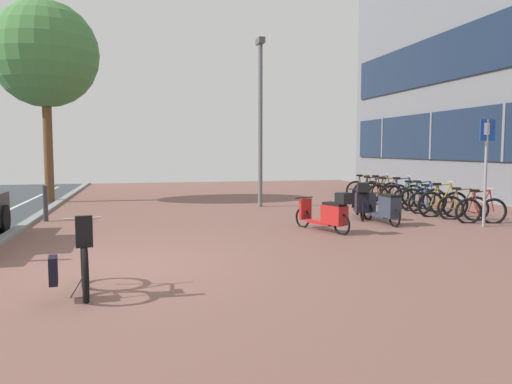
{
  "coord_description": "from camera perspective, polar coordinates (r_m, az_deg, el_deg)",
  "views": [
    {
      "loc": [
        0.34,
        -8.09,
        1.85
      ],
      "look_at": [
        2.58,
        1.54,
        1.0
      ],
      "focal_mm": 35.02,
      "sensor_mm": 36.0,
      "label": 1
    }
  ],
  "objects": [
    {
      "name": "bicycle_rack_05",
      "position": [
        16.23,
        17.58,
        -0.67
      ],
      "size": [
        1.26,
        0.53,
        0.96
      ],
      "color": "black",
      "rests_on": "ground"
    },
    {
      "name": "bicycle_rack_08",
      "position": [
        17.78,
        14.06,
        -0.04
      ],
      "size": [
        1.42,
        0.5,
        1.03
      ],
      "color": "black",
      "rests_on": "ground"
    },
    {
      "name": "scooter_near",
      "position": [
        11.25,
        8.33,
        -2.43
      ],
      "size": [
        0.92,
        1.68,
        0.94
      ],
      "color": "black",
      "rests_on": "ground"
    },
    {
      "name": "bicycle_rack_10",
      "position": [
        18.88,
        12.2,
        0.24
      ],
      "size": [
        1.33,
        0.48,
        0.99
      ],
      "color": "black",
      "rests_on": "ground"
    },
    {
      "name": "bollard_far",
      "position": [
        13.9,
        -22.92,
        -1.21
      ],
      "size": [
        0.12,
        0.12,
        0.92
      ],
      "color": "#38383D",
      "rests_on": "ground"
    },
    {
      "name": "bicycle_foreground",
      "position": [
        6.8,
        -19.31,
        -7.78
      ],
      "size": [
        0.6,
        1.39,
        1.09
      ],
      "color": "black",
      "rests_on": "ground"
    },
    {
      "name": "scooter_far",
      "position": [
        13.54,
        11.88,
        -1.1
      ],
      "size": [
        0.82,
        1.66,
        1.02
      ],
      "color": "black",
      "rests_on": "ground"
    },
    {
      "name": "street_tree",
      "position": [
        19.11,
        -22.97,
        14.23
      ],
      "size": [
        3.61,
        3.61,
        6.9
      ],
      "color": "brown",
      "rests_on": "ground"
    },
    {
      "name": "bicycle_rack_01",
      "position": [
        14.12,
        22.54,
        -1.66
      ],
      "size": [
        1.14,
        0.71,
        0.93
      ],
      "color": "black",
      "rests_on": "ground"
    },
    {
      "name": "bicycle_rack_04",
      "position": [
        15.66,
        18.51,
        -0.84
      ],
      "size": [
        1.26,
        0.67,
        1.0
      ],
      "color": "black",
      "rests_on": "ground"
    },
    {
      "name": "bicycle_rack_06",
      "position": [
        16.74,
        16.35,
        -0.39
      ],
      "size": [
        1.43,
        0.5,
        1.03
      ],
      "color": "black",
      "rests_on": "ground"
    },
    {
      "name": "ground",
      "position": [
        8.38,
        -5.33,
        -8.05
      ],
      "size": [
        21.0,
        40.0,
        0.13
      ],
      "color": "#293039"
    },
    {
      "name": "bicycle_rack_09",
      "position": [
        18.32,
        13.07,
        0.06
      ],
      "size": [
        1.25,
        0.6,
        0.96
      ],
      "color": "black",
      "rests_on": "ground"
    },
    {
      "name": "scooter_mid",
      "position": [
        12.73,
        14.53,
        -1.78
      ],
      "size": [
        0.52,
        1.82,
        0.78
      ],
      "color": "black",
      "rests_on": "ground"
    },
    {
      "name": "lamp_post",
      "position": [
        16.05,
        0.49,
        8.95
      ],
      "size": [
        0.2,
        0.52,
        5.32
      ],
      "color": "slate",
      "rests_on": "ground"
    },
    {
      "name": "parking_sign",
      "position": [
        13.04,
        24.79,
        3.24
      ],
      "size": [
        0.4,
        0.07,
        2.55
      ],
      "color": "gray",
      "rests_on": "ground"
    },
    {
      "name": "bicycle_rack_03",
      "position": [
        15.07,
        19.33,
        -1.16
      ],
      "size": [
        1.16,
        0.62,
        0.93
      ],
      "color": "black",
      "rests_on": "ground"
    },
    {
      "name": "bicycle_rack_00",
      "position": [
        13.67,
        24.29,
        -1.93
      ],
      "size": [
        1.27,
        0.48,
        0.92
      ],
      "color": "black",
      "rests_on": "ground"
    },
    {
      "name": "bicycle_rack_07",
      "position": [
        17.2,
        14.82,
        -0.25
      ],
      "size": [
        1.35,
        0.56,
        1.0
      ],
      "color": "black",
      "rests_on": "ground"
    },
    {
      "name": "bicycle_rack_02",
      "position": [
        14.53,
        20.56,
        -1.31
      ],
      "size": [
        1.38,
        0.48,
        1.02
      ],
      "color": "black",
      "rests_on": "ground"
    }
  ]
}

